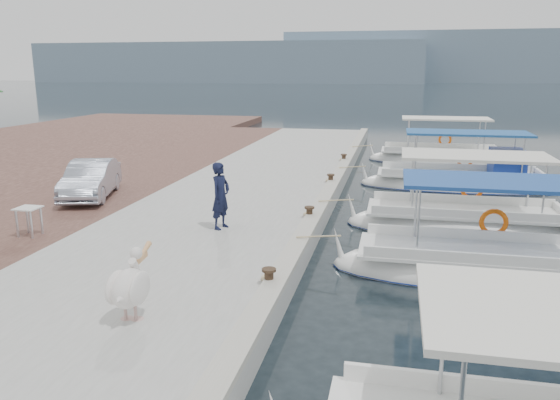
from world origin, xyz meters
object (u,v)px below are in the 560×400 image
object	(u,v)px
fishing_caique_c	(464,226)
fishing_caique_e	(439,159)
fisherman	(221,196)
parked_car	(91,179)
fishing_caique_d	(461,184)
pelican	(130,286)
fishing_caique_b	(484,271)

from	to	relation	value
fishing_caique_c	fishing_caique_e	xyz separation A→B (m)	(0.16, 12.42, -0.00)
fisherman	parked_car	distance (m)	5.85
fisherman	parked_car	world-z (taller)	fisherman
fishing_caique_d	fishing_caique_e	world-z (taller)	same
fishing_caique_e	pelican	distance (m)	21.79
fishing_caique_d	parked_car	size ratio (longest dim) A/B	2.12
fishing_caique_d	fisherman	distance (m)	11.40
pelican	fisherman	xyz separation A→B (m)	(-0.20, 5.45, 0.29)
fishing_caique_c	parked_car	size ratio (longest dim) A/B	1.87
fishing_caique_d	fisherman	bearing A→B (deg)	-128.13
fishing_caique_d	parked_car	bearing A→B (deg)	-152.51
fisherman	pelican	bearing A→B (deg)	-160.91
pelican	fisherman	size ratio (longest dim) A/B	0.84
fishing_caique_e	pelican	world-z (taller)	fishing_caique_e
fishing_caique_c	pelican	size ratio (longest dim) A/B	4.63
fishing_caique_e	fisherman	distance (m)	16.76
fishing_caique_e	parked_car	distance (m)	17.48
fishing_caique_d	parked_car	xyz separation A→B (m)	(-12.26, -6.38, 0.91)
fishing_caique_b	fishing_caique_e	world-z (taller)	same
parked_car	fishing_caique_b	bearing A→B (deg)	-33.05
pelican	fishing_caique_e	bearing A→B (deg)	72.88
fishing_caique_d	fishing_caique_b	bearing A→B (deg)	-93.08
fishing_caique_c	pelican	bearing A→B (deg)	-126.68
fishing_caique_c	parked_car	world-z (taller)	fishing_caique_c
fishing_caique_e	parked_car	world-z (taller)	fishing_caique_e
parked_car	fishing_caique_d	bearing A→B (deg)	10.51
fishing_caique_e	fishing_caique_c	bearing A→B (deg)	-90.75
fishing_caique_b	pelican	size ratio (longest dim) A/B	4.67
fishing_caique_c	parked_car	bearing A→B (deg)	-178.11
fishing_caique_e	fishing_caique_b	bearing A→B (deg)	-90.46
fishing_caique_b	fishing_caique_e	xyz separation A→B (m)	(0.13, 16.18, -0.00)
fishing_caique_c	pelican	world-z (taller)	fishing_caique_c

